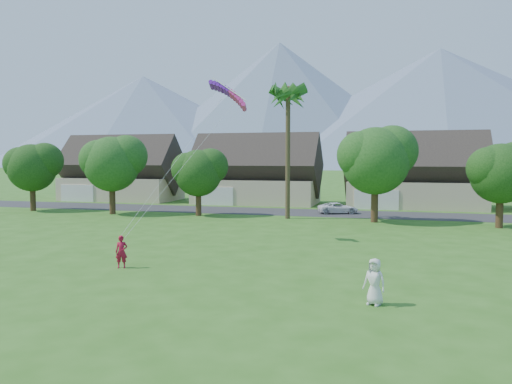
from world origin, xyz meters
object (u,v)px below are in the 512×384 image
(kite_flyer, at_px, (121,252))
(parked_car, at_px, (338,208))
(parafoil_kite, at_px, (230,93))
(watcher, at_px, (374,282))

(kite_flyer, distance_m, parked_car, 29.59)
(parafoil_kite, bearing_deg, kite_flyer, -105.52)
(kite_flyer, height_order, parafoil_kite, parafoil_kite)
(kite_flyer, distance_m, watcher, 13.38)
(parked_car, height_order, parafoil_kite, parafoil_kite)
(parked_car, bearing_deg, kite_flyer, 144.09)
(parked_car, distance_m, parafoil_kite, 21.63)
(parafoil_kite, bearing_deg, parked_car, 73.49)
(kite_flyer, distance_m, parafoil_kite, 13.85)
(kite_flyer, relative_size, parafoil_kite, 0.56)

